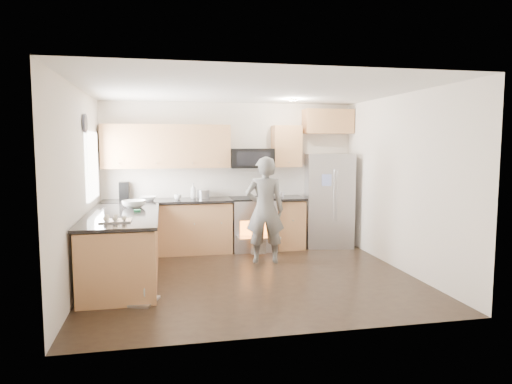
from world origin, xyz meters
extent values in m
plane|color=black|center=(0.00, 0.00, 0.00)|extent=(4.50, 4.50, 0.00)
cube|color=silver|center=(0.00, 2.00, 1.30)|extent=(4.50, 0.04, 2.60)
cube|color=silver|center=(0.00, -2.00, 1.30)|extent=(4.50, 0.04, 2.60)
cube|color=silver|center=(-2.25, 0.00, 1.30)|extent=(0.04, 4.00, 2.60)
cube|color=silver|center=(2.25, 0.00, 1.30)|extent=(0.04, 4.00, 2.60)
cube|color=white|center=(0.00, 0.00, 2.60)|extent=(4.50, 4.00, 0.04)
cube|color=white|center=(-2.23, 1.00, 1.55)|extent=(0.04, 1.00, 1.00)
cylinder|color=#FFEACC|center=(0.90, 1.10, 2.58)|extent=(0.14, 0.14, 0.02)
cylinder|color=#474754|center=(-2.22, 0.45, 2.15)|extent=(0.03, 0.26, 0.26)
cube|color=#B57948|center=(-1.12, 1.70, 0.43)|extent=(2.15, 0.60, 0.87)
cube|color=black|center=(-1.12, 1.69, 0.91)|extent=(2.19, 0.64, 0.04)
cube|color=#B57948|center=(1.00, 1.70, 0.43)|extent=(0.50, 0.60, 0.87)
cube|color=black|center=(1.00, 1.69, 0.91)|extent=(0.54, 0.64, 0.04)
cube|color=#B57948|center=(-1.12, 1.83, 1.83)|extent=(2.16, 0.33, 0.74)
cube|color=#B57948|center=(1.00, 1.83, 1.83)|extent=(0.50, 0.33, 0.74)
cube|color=#B57948|center=(1.78, 1.83, 2.28)|extent=(0.90, 0.33, 0.44)
imported|color=silver|center=(-1.45, 1.67, 0.96)|extent=(0.29, 0.29, 0.07)
imported|color=silver|center=(-0.68, 1.80, 1.06)|extent=(0.10, 0.10, 0.26)
imported|color=silver|center=(-0.96, 1.65, 0.97)|extent=(0.12, 0.12, 0.10)
cylinder|color=#B7B7BC|center=(-0.51, 1.82, 1.00)|extent=(0.21, 0.21, 0.15)
cube|color=black|center=(-1.85, 1.90, 1.07)|extent=(0.16, 0.19, 0.30)
cylinder|color=#B7B7BC|center=(0.90, 1.81, 0.97)|extent=(0.10, 0.10, 0.08)
cube|color=#B57948|center=(-1.75, 0.25, 0.43)|extent=(0.90, 2.30, 0.87)
cube|color=black|center=(-1.75, 0.25, 0.91)|extent=(0.96, 2.36, 0.04)
imported|color=silver|center=(-1.63, 0.81, 0.98)|extent=(0.35, 0.35, 0.11)
cube|color=#2C9D55|center=(-1.56, 0.39, 0.94)|extent=(0.09, 0.06, 0.03)
cube|color=#B7B7BC|center=(-1.78, -0.40, 0.96)|extent=(0.38, 0.29, 0.08)
cube|color=#B7B7BC|center=(0.35, 1.68, 0.45)|extent=(0.76, 0.62, 0.90)
cube|color=black|center=(0.35, 1.68, 0.92)|extent=(0.76, 0.60, 0.03)
cube|color=orange|center=(0.35, 1.36, 0.40)|extent=(0.56, 0.02, 0.34)
cube|color=#B7B7BC|center=(0.35, 1.20, 0.32)|extent=(0.70, 0.34, 0.03)
cube|color=silver|center=(0.35, 1.15, 0.18)|extent=(0.24, 0.03, 0.28)
cube|color=black|center=(0.35, 1.80, 1.62)|extent=(0.76, 0.40, 0.34)
cube|color=#B7B7BC|center=(1.77, 1.70, 0.85)|extent=(0.93, 0.78, 1.69)
cylinder|color=#B7B7BC|center=(1.74, 1.37, 0.97)|extent=(0.02, 0.02, 0.92)
cylinder|color=#B7B7BC|center=(1.80, 1.37, 0.97)|extent=(0.02, 0.02, 0.92)
cube|color=pink|center=(1.95, 1.37, 0.78)|extent=(0.22, 0.04, 0.28)
cube|color=#96A8F1|center=(1.60, 1.37, 1.24)|extent=(0.16, 0.03, 0.20)
imported|color=slate|center=(0.36, 0.77, 0.84)|extent=(0.67, 0.49, 1.68)
cube|color=#B7B7BC|center=(-1.56, -0.72, 0.01)|extent=(0.60, 0.54, 0.03)
cylinder|color=silver|center=(-1.72, -0.66, 0.17)|extent=(0.11, 0.26, 0.28)
cylinder|color=silver|center=(-1.61, -0.70, 0.17)|extent=(0.11, 0.26, 0.28)
cylinder|color=silver|center=(-1.50, -0.74, 0.17)|extent=(0.11, 0.26, 0.28)
cylinder|color=silver|center=(-1.39, -0.78, 0.17)|extent=(0.11, 0.26, 0.28)
camera|label=1|loc=(-1.20, -6.15, 1.87)|focal=32.00mm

